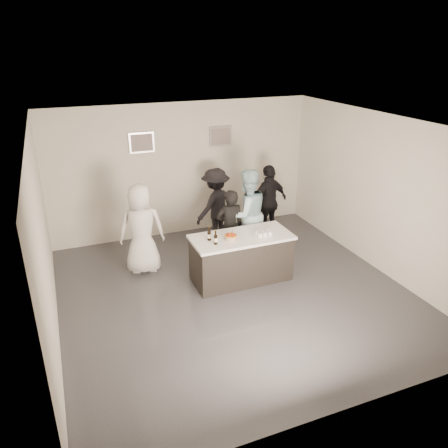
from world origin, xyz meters
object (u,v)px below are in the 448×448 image
Objects in this scene: beer_bottle_a at (209,234)px; person_guest_back at (216,205)px; person_main_blue at (247,214)px; person_guest_right at (269,202)px; cake at (231,237)px; person_main_black at (230,227)px; beer_bottle_b at (216,237)px; bar_counter at (241,258)px; person_guest_left at (141,229)px.

person_guest_back is (0.80, 1.80, -0.19)m from beer_bottle_a.
person_main_blue reaches higher than person_guest_right.
person_main_black is at bearing 68.75° from cake.
cake is 0.85× the size of beer_bottle_a.
beer_bottle_b reaches higher than cake.
beer_bottle_a is at bearing 48.11° from person_main_black.
beer_bottle_a is at bearing 29.12° from person_main_blue.
person_main_black is 0.48m from person_main_blue.
beer_bottle_a and beer_bottle_b have the same top height.
person_main_black is at bearing 10.63° from person_main_blue.
person_main_blue is 1.13× the size of person_guest_back.
person_guest_right reaches higher than person_guest_back.
beer_bottle_b is at bearing -75.40° from beer_bottle_a.
person_main_black is at bearing 54.19° from beer_bottle_b.
person_main_blue reaches higher than beer_bottle_b.
person_guest_back reaches higher than bar_counter.
cake is 0.13× the size of person_guest_right.
bar_counter is 0.55m from cake.
beer_bottle_a is at bearing 164.48° from cake.
beer_bottle_b is 1.60m from person_guest_left.
beer_bottle_b is 0.17× the size of person_main_black.
person_guest_left is at bearing 147.76° from bar_counter.
beer_bottle_b is (-0.32, -0.09, 0.09)m from cake.
person_guest_left reaches higher than beer_bottle_b.
bar_counter is 1.11× the size of person_guest_back.
person_guest_right is 1.20m from person_guest_back.
person_main_black is 1.53m from person_guest_right.
person_guest_back reaches higher than beer_bottle_a.
person_main_black is 0.91× the size of person_guest_right.
person_main_black is at bearing -179.57° from person_guest_left.
person_main_blue reaches higher than person_main_black.
person_guest_left is (-1.07, 1.17, -0.14)m from beer_bottle_b.
bar_counter is at bearing 57.52° from person_guest_back.
bar_counter is 1.10m from person_main_blue.
beer_bottle_b is 0.15× the size of person_guest_right.
beer_bottle_b is at bearing 57.46° from person_main_black.
person_guest_left is (-1.02, 0.98, -0.14)m from beer_bottle_a.
beer_bottle_b is at bearing 36.48° from person_main_blue.
bar_counter is 7.15× the size of beer_bottle_a.
person_main_black reaches higher than cake.
beer_bottle_a is 0.20m from beer_bottle_b.
person_main_black reaches higher than beer_bottle_a.
person_guest_back is (0.19, 1.85, 0.39)m from bar_counter.
bar_counter is 1.09× the size of person_guest_right.
person_main_blue reaches higher than person_guest_left.
beer_bottle_a is 1.98m from person_guest_back.
person_main_blue is 1.10m from person_guest_right.
bar_counter is at bearing 33.66° from person_guest_right.
cake is at bearing 44.17° from person_main_blue.
person_main_blue is at bearing 80.14° from person_guest_back.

